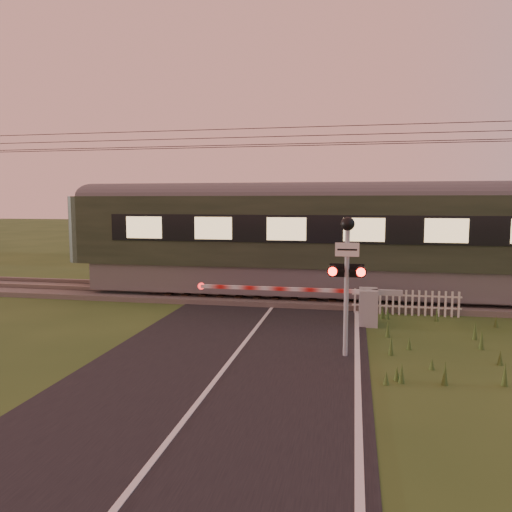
# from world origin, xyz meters

# --- Properties ---
(ground) EXTENTS (160.00, 160.00, 0.00)m
(ground) POSITION_xyz_m (0.00, 0.00, 0.00)
(ground) COLOR #2A461B
(ground) RESTS_ON ground
(road) EXTENTS (6.00, 140.00, 0.03)m
(road) POSITION_xyz_m (0.02, -0.23, 0.01)
(road) COLOR black
(road) RESTS_ON ground
(track_bed) EXTENTS (140.00, 3.40, 0.39)m
(track_bed) POSITION_xyz_m (0.00, 6.50, 0.07)
(track_bed) COLOR #47423D
(track_bed) RESTS_ON ground
(overhead_wires) EXTENTS (120.00, 0.62, 0.62)m
(overhead_wires) POSITION_xyz_m (0.00, 6.50, 5.72)
(overhead_wires) COLOR black
(overhead_wires) RESTS_ON ground
(boom_gate) EXTENTS (6.02, 0.80, 1.06)m
(boom_gate) POSITION_xyz_m (2.80, 3.16, 0.58)
(boom_gate) COLOR gray
(boom_gate) RESTS_ON ground
(crossing_signal) EXTENTS (0.81, 0.34, 3.18)m
(crossing_signal) POSITION_xyz_m (2.48, 0.03, 2.19)
(crossing_signal) COLOR gray
(crossing_signal) RESTS_ON ground
(picket_fence) EXTENTS (3.30, 0.07, 0.79)m
(picket_fence) POSITION_xyz_m (4.24, 4.60, 0.40)
(picket_fence) COLOR silver
(picket_fence) RESTS_ON ground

